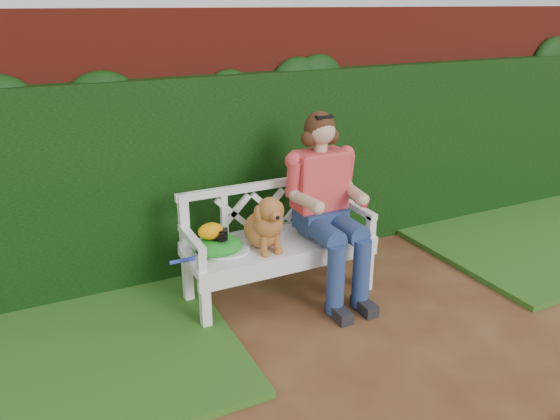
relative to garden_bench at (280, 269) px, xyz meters
name	(u,v)px	position (x,y,z in m)	size (l,w,h in m)	color
ground	(411,343)	(0.54, -0.99, -0.24)	(60.00, 60.00, 0.00)	#4D2414
brick_wall	(289,134)	(0.54, 0.91, 0.86)	(10.00, 0.30, 2.20)	maroon
ivy_hedge	(300,166)	(0.54, 0.69, 0.61)	(10.00, 0.18, 1.70)	#113F0D
grass_left	(33,362)	(-1.86, -0.09, -0.21)	(2.60, 2.00, 0.05)	#245811
grass_right	(542,234)	(2.94, -0.09, -0.21)	(2.60, 2.00, 0.05)	#245811
garden_bench	(280,269)	(0.00, 0.00, 0.00)	(1.58, 0.60, 0.48)	white
seated_woman	(322,205)	(0.36, -0.02, 0.50)	(0.63, 0.83, 1.48)	#CD3D5B
dog	(264,221)	(-0.15, -0.04, 0.46)	(0.30, 0.41, 0.45)	#A37746
tennis_racket	(224,252)	(-0.47, -0.01, 0.26)	(0.65, 0.27, 0.03)	silver
green_bag	(217,246)	(-0.51, 0.02, 0.31)	(0.38, 0.30, 0.13)	#1D762F
camera_item	(220,234)	(-0.49, -0.01, 0.41)	(0.11, 0.08, 0.07)	black
baseball_glove	(211,231)	(-0.56, 0.02, 0.43)	(0.19, 0.14, 0.12)	orange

